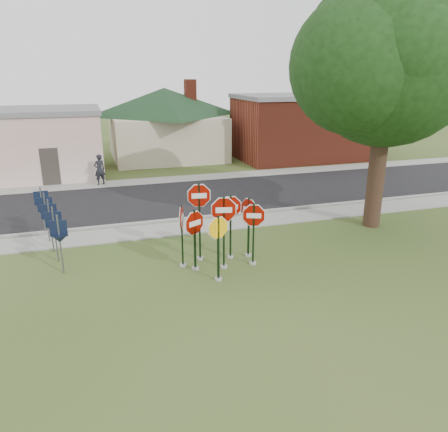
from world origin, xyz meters
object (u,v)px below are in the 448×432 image
object	(u,v)px
stop_sign_center	(224,221)
stop_sign_yellow	(218,241)
pedestrian	(100,170)
stop_sign_left	(195,232)
oak_tree	(389,58)

from	to	relation	value
stop_sign_center	stop_sign_yellow	size ratio (longest dim) A/B	1.17
pedestrian	stop_sign_left	bearing A→B (deg)	82.14
oak_tree	stop_sign_left	bearing A→B (deg)	-166.11
stop_sign_left	oak_tree	bearing A→B (deg)	13.89
stop_sign_center	stop_sign_left	world-z (taller)	stop_sign_center
stop_sign_center	stop_sign_yellow	world-z (taller)	stop_sign_center
stop_sign_yellow	oak_tree	world-z (taller)	oak_tree
stop_sign_center	oak_tree	xyz separation A→B (m)	(7.35, 2.20, 5.14)
pedestrian	stop_sign_yellow	bearing A→B (deg)	83.38
stop_sign_yellow	stop_sign_left	distance (m)	1.11
stop_sign_center	pedestrian	size ratio (longest dim) A/B	1.48
stop_sign_yellow	oak_tree	bearing A→B (deg)	21.33
stop_sign_left	oak_tree	size ratio (longest dim) A/B	0.21
stop_sign_center	oak_tree	distance (m)	9.24
stop_sign_yellow	pedestrian	distance (m)	14.10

